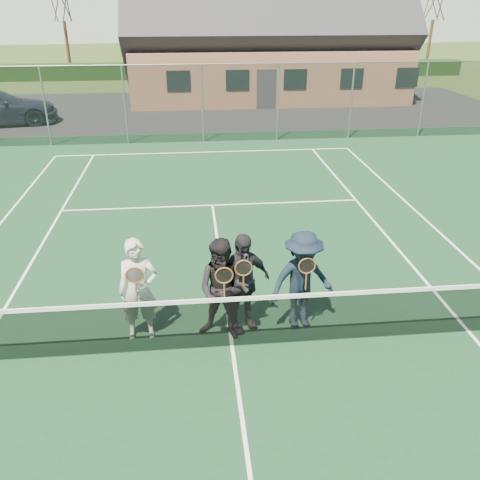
{
  "coord_description": "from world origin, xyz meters",
  "views": [
    {
      "loc": [
        -0.55,
        -6.83,
        5.23
      ],
      "look_at": [
        0.28,
        1.5,
        1.25
      ],
      "focal_mm": 38.0,
      "sensor_mm": 36.0,
      "label": 1
    }
  ],
  "objects": [
    {
      "name": "court_surface",
      "position": [
        0.0,
        0.0,
        0.01
      ],
      "size": [
        30.0,
        30.0,
        0.02
      ],
      "primitive_type": "cube",
      "color": "#14381E",
      "rests_on": "ground"
    },
    {
      "name": "clubhouse",
      "position": [
        4.0,
        24.0,
        3.99
      ],
      "size": [
        15.6,
        8.2,
        7.7
      ],
      "color": "#9E6B4C",
      "rests_on": "ground"
    },
    {
      "name": "perimeter_fence",
      "position": [
        0.0,
        13.5,
        1.52
      ],
      "size": [
        30.07,
        0.07,
        3.02
      ],
      "color": "slate",
      "rests_on": "ground"
    },
    {
      "name": "player_b",
      "position": [
        -0.11,
        0.31,
        0.92
      ],
      "size": [
        1.05,
        0.93,
        1.8
      ],
      "color": "black",
      "rests_on": "court_surface"
    },
    {
      "name": "player_d",
      "position": [
        1.24,
        0.49,
        0.92
      ],
      "size": [
        1.29,
        0.93,
        1.8
      ],
      "color": "black",
      "rests_on": "court_surface"
    },
    {
      "name": "tennis_net",
      "position": [
        0.0,
        0.0,
        0.54
      ],
      "size": [
        11.68,
        0.08,
        1.1
      ],
      "color": "slate",
      "rests_on": "ground"
    },
    {
      "name": "ground",
      "position": [
        0.0,
        20.0,
        0.0
      ],
      "size": [
        220.0,
        220.0,
        0.0
      ],
      "primitive_type": "plane",
      "color": "#2F4317",
      "rests_on": "ground"
    },
    {
      "name": "player_c",
      "position": [
        0.21,
        0.52,
        0.92
      ],
      "size": [
        1.14,
        0.81,
        1.8
      ],
      "color": "black",
      "rests_on": "court_surface"
    },
    {
      "name": "court_markings",
      "position": [
        0.0,
        0.0,
        0.02
      ],
      "size": [
        11.03,
        23.83,
        0.01
      ],
      "color": "white",
      "rests_on": "court_surface"
    },
    {
      "name": "hedge_row",
      "position": [
        0.0,
        32.0,
        0.55
      ],
      "size": [
        40.0,
        1.2,
        1.1
      ],
      "primitive_type": "cube",
      "color": "black",
      "rests_on": "ground"
    },
    {
      "name": "tarmac_carpark",
      "position": [
        -4.0,
        20.0,
        0.01
      ],
      "size": [
        40.0,
        12.0,
        0.01
      ],
      "primitive_type": "cube",
      "color": "black",
      "rests_on": "ground"
    },
    {
      "name": "player_a",
      "position": [
        -1.49,
        0.45,
        0.92
      ],
      "size": [
        0.68,
        0.52,
        1.8
      ],
      "color": "beige",
      "rests_on": "court_surface"
    }
  ]
}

